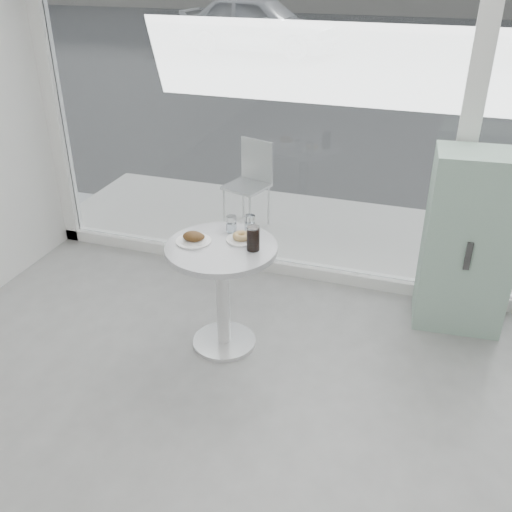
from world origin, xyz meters
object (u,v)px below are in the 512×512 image
(car_white, at_px, (258,24))
(water_tumbler_a, at_px, (231,225))
(patio_chair, at_px, (251,178))
(plate_fritter, at_px, (194,238))
(mint_cabinet, at_px, (468,242))
(water_tumbler_b, at_px, (250,224))
(plate_donut, at_px, (242,238))
(cola_glass, at_px, (253,239))
(main_table, at_px, (222,275))

(car_white, relative_size, water_tumbler_a, 37.18)
(patio_chair, height_order, plate_fritter, patio_chair)
(car_white, relative_size, plate_fritter, 18.11)
(mint_cabinet, distance_m, water_tumbler_b, 1.52)
(plate_fritter, xyz_separation_m, plate_donut, (0.28, 0.12, -0.01))
(patio_chair, xyz_separation_m, water_tumbler_a, (0.41, -1.61, 0.30))
(mint_cabinet, relative_size, plate_donut, 6.44)
(plate_donut, relative_size, water_tumbler_b, 1.75)
(plate_donut, distance_m, water_tumbler_b, 0.15)
(car_white, bearing_deg, cola_glass, -155.48)
(patio_chair, height_order, car_white, car_white)
(patio_chair, xyz_separation_m, cola_glass, (0.63, -1.80, 0.33))
(main_table, height_order, patio_chair, patio_chair)
(car_white, distance_m, plate_donut, 12.31)
(patio_chair, relative_size, plate_donut, 4.10)
(main_table, relative_size, water_tumbler_b, 6.70)
(patio_chair, distance_m, plate_fritter, 1.86)
(plate_fritter, distance_m, water_tumbler_a, 0.28)
(mint_cabinet, bearing_deg, cola_glass, -153.53)
(plate_fritter, height_order, cola_glass, cola_glass)
(main_table, distance_m, mint_cabinet, 1.72)
(car_white, distance_m, water_tumbler_b, 12.18)
(car_white, bearing_deg, water_tumbler_a, -156.18)
(plate_fritter, bearing_deg, water_tumbler_a, 51.13)
(mint_cabinet, height_order, water_tumbler_b, mint_cabinet)
(patio_chair, relative_size, car_white, 0.20)
(cola_glass, bearing_deg, water_tumbler_b, 113.30)
(mint_cabinet, relative_size, car_white, 0.31)
(water_tumbler_a, bearing_deg, patio_chair, 104.39)
(mint_cabinet, height_order, water_tumbler_a, mint_cabinet)
(main_table, distance_m, plate_donut, 0.28)
(mint_cabinet, relative_size, cola_glass, 8.15)
(mint_cabinet, xyz_separation_m, patio_chair, (-1.94, 1.02, -0.13))
(main_table, xyz_separation_m, cola_glass, (0.21, 0.02, 0.30))
(mint_cabinet, xyz_separation_m, car_white, (-5.14, 11.05, 0.06))
(main_table, xyz_separation_m, water_tumbler_b, (0.11, 0.25, 0.27))
(plate_fritter, distance_m, water_tumbler_b, 0.39)
(patio_chair, bearing_deg, cola_glass, -53.14)
(car_white, height_order, plate_donut, car_white)
(water_tumbler_a, bearing_deg, plate_donut, -43.05)
(water_tumbler_a, bearing_deg, car_white, 107.24)
(car_white, height_order, cola_glass, car_white)
(patio_chair, height_order, water_tumbler_a, water_tumbler_a)
(mint_cabinet, xyz_separation_m, water_tumbler_a, (-1.52, -0.59, 0.17))
(patio_chair, bearing_deg, plate_donut, -55.50)
(plate_donut, bearing_deg, patio_chair, 106.94)
(main_table, xyz_separation_m, plate_fritter, (-0.18, -0.00, 0.25))
(mint_cabinet, height_order, plate_donut, mint_cabinet)
(car_white, distance_m, water_tumbler_a, 12.18)
(main_table, relative_size, plate_fritter, 3.37)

